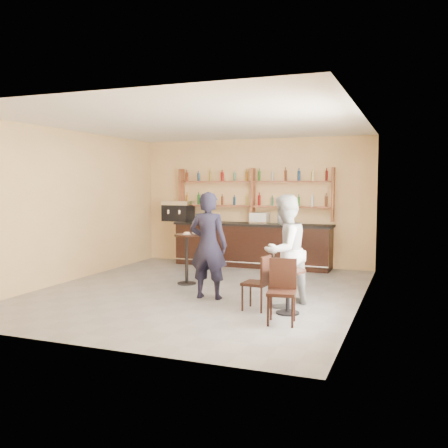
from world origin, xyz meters
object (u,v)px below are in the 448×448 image
(chair_south, at_px, (282,292))
(pastry_case, at_px, (260,218))
(cafe_table, at_px, (288,292))
(patron_second, at_px, (284,251))
(bar_counter, at_px, (252,245))
(pedestal_table, at_px, (187,259))
(chair_west, at_px, (256,283))
(man_main, at_px, (208,245))
(espresso_machine, at_px, (178,211))

(chair_south, bearing_deg, pastry_case, 102.00)
(pastry_case, height_order, cafe_table, pastry_case)
(chair_south, height_order, patron_second, patron_second)
(bar_counter, distance_m, chair_south, 5.14)
(pedestal_table, xyz_separation_m, cafe_table, (2.51, -1.55, -0.16))
(bar_counter, bearing_deg, patron_second, -64.65)
(pedestal_table, relative_size, chair_west, 1.14)
(pastry_case, height_order, man_main, man_main)
(pastry_case, relative_size, pedestal_table, 0.43)
(pastry_case, height_order, pedestal_table, pastry_case)
(chair_west, bearing_deg, cafe_table, 90.33)
(man_main, xyz_separation_m, chair_west, (1.05, -0.48, -0.51))
(bar_counter, height_order, pastry_case, pastry_case)
(pedestal_table, xyz_separation_m, chair_south, (2.56, -2.15, -0.04))
(man_main, bearing_deg, pedestal_table, -51.77)
(pedestal_table, bearing_deg, patron_second, -25.10)
(patron_second, bearing_deg, chair_west, -19.38)
(pastry_case, relative_size, cafe_table, 0.63)
(pedestal_table, bearing_deg, chair_west, -37.42)
(cafe_table, bearing_deg, chair_south, -85.24)
(bar_counter, xyz_separation_m, man_main, (0.33, -3.61, 0.42))
(pastry_case, bearing_deg, chair_south, -70.54)
(chair_west, height_order, chair_south, chair_south)
(pedestal_table, height_order, chair_west, pedestal_table)
(cafe_table, bearing_deg, espresso_machine, 133.81)
(chair_south, distance_m, patron_second, 1.18)
(espresso_machine, relative_size, patron_second, 0.39)
(espresso_machine, bearing_deg, man_main, -50.39)
(espresso_machine, xyz_separation_m, patron_second, (3.80, -3.69, -0.40))
(bar_counter, bearing_deg, chair_west, -71.44)
(cafe_table, bearing_deg, pastry_case, 112.72)
(bar_counter, xyz_separation_m, cafe_table, (1.93, -4.15, -0.19))
(man_main, distance_m, patron_second, 1.42)
(pastry_case, bearing_deg, espresso_machine, 178.84)
(pedestal_table, relative_size, chair_south, 1.08)
(man_main, height_order, chair_west, man_main)
(chair_west, relative_size, patron_second, 0.48)
(pastry_case, xyz_separation_m, cafe_table, (1.74, -4.15, -0.86))
(cafe_table, height_order, chair_south, chair_south)
(pedestal_table, bearing_deg, espresso_machine, 119.45)
(espresso_machine, xyz_separation_m, chair_west, (3.43, -4.10, -0.90))
(pedestal_table, bearing_deg, chair_south, -40.02)
(man_main, height_order, chair_south, man_main)
(pastry_case, relative_size, chair_south, 0.47)
(pedestal_table, bearing_deg, bar_counter, 77.26)
(bar_counter, height_order, chair_south, bar_counter)
(espresso_machine, distance_m, chair_south, 6.29)
(chair_west, bearing_deg, man_main, -109.25)
(espresso_machine, bearing_deg, chair_south, -43.45)
(man_main, distance_m, cafe_table, 1.79)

